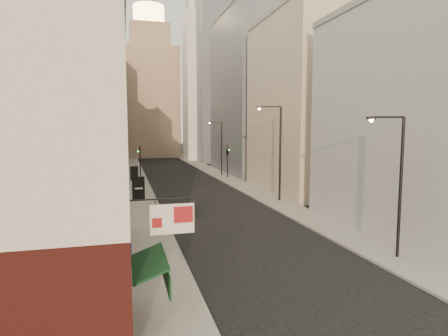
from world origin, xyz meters
TOP-DOWN VIEW (x-y plane):
  - sidewalk_left at (-6.50, 55.00)m, footprint 3.00×140.00m
  - sidewalk_right at (6.50, 55.00)m, footprint 3.00×140.00m
  - near_building_left at (-10.99, 9.00)m, footprint 8.30×23.04m
  - left_bldg_beige at (-12.00, 26.00)m, footprint 8.00×12.00m
  - left_bldg_grey at (-12.00, 42.00)m, footprint 8.00×16.00m
  - left_bldg_tan at (-12.00, 60.00)m, footprint 8.00×18.00m
  - left_bldg_wingrid at (-12.00, 80.00)m, footprint 8.00×20.00m
  - right_bldg_grey at (12.00, 12.00)m, footprint 8.00×16.00m
  - right_bldg_beige at (12.00, 30.00)m, footprint 8.00×16.00m
  - right_bldg_wingrid at (12.00, 50.00)m, footprint 8.00×20.00m
  - highrise at (18.00, 78.00)m, footprint 21.00×23.00m
  - clock_tower at (-1.00, 92.00)m, footprint 14.00×14.00m
  - white_tower at (10.00, 78.00)m, footprint 8.00×8.00m
  - streetlamp_near at (6.55, 7.18)m, footprint 2.07×0.73m
  - streetlamp_mid at (6.79, 24.57)m, footprint 2.46×0.90m
  - streetlamp_far at (6.37, 46.16)m, footprint 2.20×0.64m
  - traffic_light_left at (-5.98, 43.96)m, footprint 0.60×0.54m
  - traffic_light_right at (6.86, 43.67)m, footprint 0.87×0.87m

SIDE VIEW (x-z plane):
  - sidewalk_left at x=-6.50m, z-range 0.00..0.15m
  - sidewalk_right at x=6.50m, z-range 0.00..0.15m
  - traffic_light_left at x=-5.98m, z-range 1.17..6.17m
  - traffic_light_right at x=6.86m, z-range 1.43..6.43m
  - streetlamp_near at x=6.55m, z-range 0.58..8.66m
  - streetlamp_far at x=6.37m, z-range 0.60..9.09m
  - streetlamp_mid at x=6.79m, z-range 0.69..10.33m
  - near_building_left at x=-10.99m, z-range -0.13..12.17m
  - left_bldg_beige at x=-12.00m, z-range 0.00..16.00m
  - right_bldg_grey at x=12.00m, z-range 0.00..16.00m
  - left_bldg_tan at x=-12.00m, z-range 0.00..17.00m
  - left_bldg_grey at x=-12.00m, z-range 0.00..20.00m
  - right_bldg_beige at x=12.00m, z-range 0.00..20.00m
  - left_bldg_wingrid at x=-12.00m, z-range 0.00..24.00m
  - right_bldg_wingrid at x=12.00m, z-range 0.00..26.00m
  - clock_tower at x=-1.00m, z-range -4.82..40.08m
  - white_tower at x=10.00m, z-range -2.14..39.36m
  - highrise at x=18.00m, z-range 0.06..51.26m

